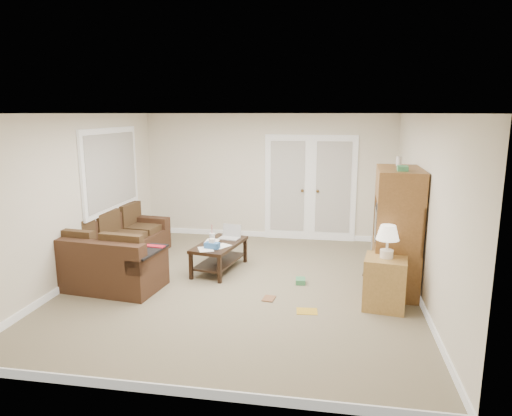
% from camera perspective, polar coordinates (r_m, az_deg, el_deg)
% --- Properties ---
extents(floor, '(5.50, 5.50, 0.00)m').
position_cam_1_polar(floor, '(6.86, -1.83, -9.64)').
color(floor, gray).
rests_on(floor, ground).
extents(ceiling, '(5.00, 5.50, 0.02)m').
position_cam_1_polar(ceiling, '(6.39, -1.98, 11.73)').
color(ceiling, white).
rests_on(ceiling, wall_back).
extents(wall_left, '(0.02, 5.50, 2.50)m').
position_cam_1_polar(wall_left, '(7.41, -21.21, 1.23)').
color(wall_left, silver).
rests_on(wall_left, floor).
extents(wall_right, '(0.02, 5.50, 2.50)m').
position_cam_1_polar(wall_right, '(6.50, 20.24, -0.09)').
color(wall_right, silver).
rests_on(wall_right, floor).
extents(wall_back, '(5.00, 0.02, 2.50)m').
position_cam_1_polar(wall_back, '(9.18, 1.50, 3.92)').
color(wall_back, silver).
rests_on(wall_back, floor).
extents(wall_front, '(5.00, 0.02, 2.50)m').
position_cam_1_polar(wall_front, '(3.94, -9.92, -6.99)').
color(wall_front, silver).
rests_on(wall_front, floor).
extents(baseboards, '(5.00, 5.50, 0.10)m').
position_cam_1_polar(baseboards, '(6.84, -1.84, -9.25)').
color(baseboards, white).
rests_on(baseboards, floor).
extents(french_doors, '(1.80, 0.05, 2.13)m').
position_cam_1_polar(french_doors, '(9.10, 6.78, 2.41)').
color(french_doors, white).
rests_on(french_doors, floor).
extents(window_left, '(0.05, 1.92, 1.42)m').
position_cam_1_polar(window_left, '(8.22, -17.62, 4.56)').
color(window_left, white).
rests_on(window_left, wall_left).
extents(sectional_sofa, '(1.78, 2.71, 0.78)m').
position_cam_1_polar(sectional_sofa, '(7.65, -17.40, -5.48)').
color(sectional_sofa, '#412819').
rests_on(sectional_sofa, floor).
extents(coffee_table, '(0.76, 1.21, 0.77)m').
position_cam_1_polar(coffee_table, '(7.44, -4.51, -5.90)').
color(coffee_table, black).
rests_on(coffee_table, floor).
extents(tv_armoire, '(0.66, 1.13, 1.89)m').
position_cam_1_polar(tv_armoire, '(6.75, 17.14, -2.60)').
color(tv_armoire, brown).
rests_on(tv_armoire, floor).
extents(side_cabinet, '(0.60, 0.60, 1.11)m').
position_cam_1_polar(side_cabinet, '(6.22, 15.84, -8.46)').
color(side_cabinet, '#A87C3D').
rests_on(side_cabinet, floor).
extents(space_heater, '(0.14, 0.12, 0.29)m').
position_cam_1_polar(space_heater, '(8.82, 14.68, -4.13)').
color(space_heater, silver).
rests_on(space_heater, floor).
extents(floor_magazine, '(0.29, 0.23, 0.01)m').
position_cam_1_polar(floor_magazine, '(6.06, 6.39, -12.70)').
color(floor_magazine, gold).
rests_on(floor_magazine, floor).
extents(floor_greenbox, '(0.16, 0.20, 0.08)m').
position_cam_1_polar(floor_greenbox, '(6.95, 5.59, -9.06)').
color(floor_greenbox, '#3B8350').
rests_on(floor_greenbox, floor).
extents(floor_book, '(0.18, 0.23, 0.02)m').
position_cam_1_polar(floor_book, '(6.40, 0.92, -11.17)').
color(floor_book, brown).
rests_on(floor_book, floor).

